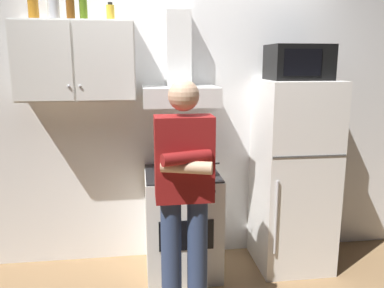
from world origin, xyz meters
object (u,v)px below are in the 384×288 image
stove_oven (182,222)px  range_hood (180,80)px  microwave (298,62)px  bottle_beer_brown (70,3)px  bottle_spice_jar (110,13)px  upper_cabinet (76,61)px  bottle_olive_oil (83,3)px  bottle_liquor_amber (33,0)px  bottle_canister_steel (53,8)px  cooking_pot (200,168)px  refrigerator (293,175)px  person_standing (184,192)px

stove_oven → range_hood: bearing=90.0°
microwave → bottle_beer_brown: (-1.77, 0.08, 0.43)m
stove_oven → bottle_spice_jar: (-0.53, 0.12, 1.68)m
upper_cabinet → bottle_olive_oil: 0.43m
bottle_olive_oil → microwave: bearing=-3.9°
bottle_liquor_amber → stove_oven: bearing=-6.9°
microwave → bottle_canister_steel: size_ratio=2.48×
microwave → bottle_spice_jar: size_ratio=3.54×
upper_cabinet → stove_oven: 1.55m
cooking_pot → bottle_liquor_amber: 1.78m
refrigerator → cooking_pot: refrigerator is taller
upper_cabinet → bottle_spice_jar: size_ratio=6.64×
bottle_beer_brown → bottle_olive_oil: bottle_olive_oil is taller
bottle_liquor_amber → range_hood: bearing=-0.2°
refrigerator → bottle_spice_jar: bearing=175.4°
microwave → bottle_beer_brown: size_ratio=1.88×
microwave → cooking_pot: size_ratio=1.53×
microwave → bottle_olive_oil: bearing=176.1°
stove_oven → bottle_beer_brown: size_ratio=3.42×
refrigerator → person_standing: bearing=-148.8°
bottle_spice_jar → microwave: bearing=-3.8°
person_standing → bottle_spice_jar: bearing=123.4°
bottle_olive_oil → bottle_liquor_amber: bearing=-179.8°
range_hood → person_standing: 1.01m
person_standing → bottle_canister_steel: 1.71m
bottle_canister_steel → person_standing: bearing=-40.0°
bottle_beer_brown → bottle_liquor_amber: bearing=174.3°
bottle_beer_brown → bottle_olive_oil: 0.10m
stove_oven → range_hood: size_ratio=1.17×
upper_cabinet → cooking_pot: 1.27m
bottle_liquor_amber → bottle_beer_brown: bearing=-5.7°
bottle_beer_brown → person_standing: bearing=-42.7°
stove_oven → cooking_pot: cooking_pot is taller
bottle_beer_brown → bottle_spice_jar: bottle_beer_brown is taller
microwave → bottle_liquor_amber: bottle_liquor_amber is taller
bottle_liquor_amber → cooking_pot: bearing=-11.6°
upper_cabinet → cooking_pot: (0.93, -0.24, -0.83)m
person_standing → upper_cabinet: bearing=135.7°
stove_oven → refrigerator: 1.02m
person_standing → bottle_canister_steel: bottle_canister_steel is taller
refrigerator → bottle_spice_jar: size_ratio=11.81×
range_hood → bottle_olive_oil: bearing=179.6°
stove_oven → bottle_olive_oil: 1.89m
upper_cabinet → bottle_spice_jar: 0.45m
range_hood → person_standing: range_hood is taller
cooking_pot → bottle_olive_oil: bottle_olive_oil is taller
upper_cabinet → cooking_pot: upper_cabinet is taller
bottle_spice_jar → bottle_canister_steel: bearing=175.9°
upper_cabinet → bottle_liquor_amber: size_ratio=3.06×
stove_oven → microwave: (0.95, 0.02, 1.31)m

